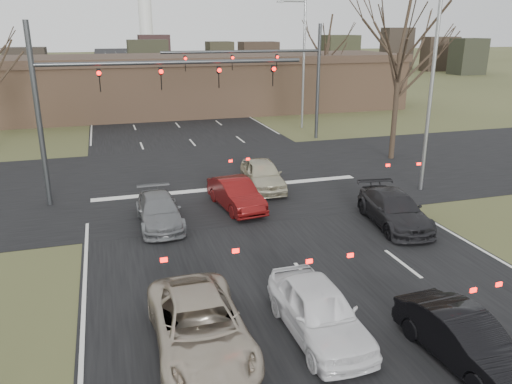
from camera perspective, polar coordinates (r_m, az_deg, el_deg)
The scene contains 17 objects.
ground at distance 14.03m, azimuth 10.79°, elevation -15.19°, with size 360.00×360.00×0.00m, color #414424.
road_main at distance 70.90m, azimuth -12.48°, elevation 11.55°, with size 14.00×300.00×0.02m, color black.
road_cross at distance 27.00m, azimuth -3.93°, elevation 1.70°, with size 200.00×14.00×0.02m, color black.
building at distance 49.13m, azimuth -7.98°, elevation 12.16°, with size 42.40×10.40×5.30m.
mast_arm_near at distance 23.40m, azimuth -15.85°, elevation 11.18°, with size 12.12×0.24×8.00m.
mast_arm_far at distance 35.44m, azimuth 2.87°, elevation 13.88°, with size 11.12×0.24×8.00m.
streetlight_right_near at distance 25.06m, azimuth 19.20°, elevation 12.47°, with size 2.34×0.25×10.00m.
streetlight_right_far at distance 40.25m, azimuth 5.25°, elevation 15.15°, with size 2.34×0.25×10.00m.
tree_right_near at distance 31.19m, azimuth 16.58°, elevation 19.76°, with size 6.90×6.90×11.50m.
tree_right_far at distance 49.80m, azimuth 8.03°, elevation 17.19°, with size 5.40×5.40×9.00m.
car_silver_suv at distance 12.76m, azimuth -6.41°, elevation -15.05°, with size 2.23×4.84×1.34m, color #B2A490.
car_white_sedan at distance 13.34m, azimuth 7.18°, elevation -13.28°, with size 1.68×4.18×1.42m, color white.
car_black_hatch at distance 13.31m, azimuth 22.63°, elevation -15.21°, with size 1.33×3.82×1.26m, color black.
car_charcoal_sedan at distance 21.02m, azimuth 15.51°, elevation -1.91°, with size 1.87×4.59×1.33m, color black.
car_grey_ahead at distance 20.65m, azimuth -11.02°, elevation -2.13°, with size 1.69×4.15×1.21m, color slate.
car_red_ahead at distance 22.13m, azimuth -2.30°, elevation -0.24°, with size 1.40×4.01×1.32m, color #570C0C.
car_silver_ahead at distance 24.87m, azimuth 0.75°, elevation 2.02°, with size 1.72×4.28×1.46m, color #BDB899.
Camera 1 is at (-5.79, -10.25, 7.64)m, focal length 35.00 mm.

